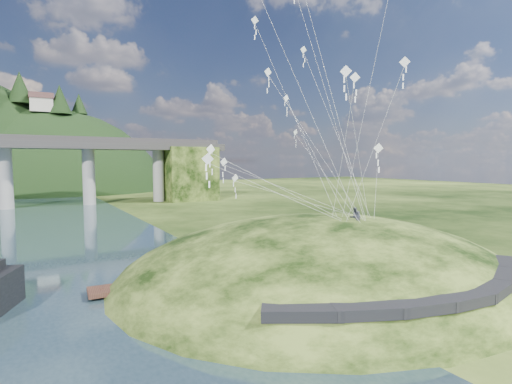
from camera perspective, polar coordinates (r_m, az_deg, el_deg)
ground at (r=29.17m, az=-0.85°, el=-14.99°), size 320.00×320.00×0.00m
grass_hill at (r=35.53m, az=9.13°, el=-13.98°), size 36.00×32.00×13.00m
footpath at (r=26.47m, az=25.08°, el=-12.72°), size 22.29×5.84×0.83m
wooden_dock at (r=32.30m, az=-10.96°, el=-12.35°), size 13.24×2.97×0.94m
kite_flyers at (r=34.52m, az=14.00°, el=-2.25°), size 1.66×1.94×1.77m
kite_swarm at (r=35.17m, az=5.28°, el=16.44°), size 16.29×16.35×21.11m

